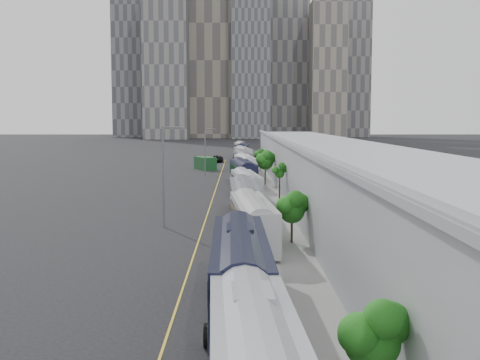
{
  "coord_description": "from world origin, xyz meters",
  "views": [
    {
      "loc": [
        1.69,
        -10.41,
        9.55
      ],
      "look_at": [
        1.84,
        55.37,
        3.0
      ],
      "focal_mm": 45.0,
      "sensor_mm": 36.0,
      "label": 1
    }
  ],
  "objects_px": {
    "shipping_container": "(205,163)",
    "suv": "(217,159)",
    "bus_1": "(240,278)",
    "bus_7": "(242,162)",
    "bus_5": "(243,176)",
    "bus_3": "(244,202)",
    "bus_2": "(253,226)",
    "street_lamp_far": "(206,148)",
    "bus_9": "(243,153)",
    "bus_4": "(246,188)",
    "bus_6": "(245,167)",
    "bus_10": "(241,151)",
    "bus_8": "(243,157)",
    "street_lamp_near": "(165,169)"
  },
  "relations": [
    {
      "from": "bus_6",
      "to": "suv",
      "type": "relative_size",
      "value": 2.33
    },
    {
      "from": "bus_6",
      "to": "bus_3",
      "type": "bearing_deg",
      "value": -95.91
    },
    {
      "from": "bus_2",
      "to": "bus_5",
      "type": "bearing_deg",
      "value": 86.13
    },
    {
      "from": "bus_9",
      "to": "bus_10",
      "type": "xyz_separation_m",
      "value": [
        -0.3,
        10.22,
        -0.02
      ]
    },
    {
      "from": "bus_1",
      "to": "bus_7",
      "type": "distance_m",
      "value": 83.98
    },
    {
      "from": "bus_2",
      "to": "bus_4",
      "type": "xyz_separation_m",
      "value": [
        -0.18,
        25.57,
        -0.07
      ]
    },
    {
      "from": "bus_2",
      "to": "bus_7",
      "type": "bearing_deg",
      "value": 85.83
    },
    {
      "from": "bus_2",
      "to": "street_lamp_far",
      "type": "bearing_deg",
      "value": 91.99
    },
    {
      "from": "street_lamp_near",
      "to": "bus_8",
      "type": "bearing_deg",
      "value": 84.43
    },
    {
      "from": "bus_1",
      "to": "bus_9",
      "type": "height_order",
      "value": "bus_9"
    },
    {
      "from": "bus_2",
      "to": "bus_5",
      "type": "distance_m",
      "value": 40.74
    },
    {
      "from": "bus_2",
      "to": "bus_5",
      "type": "relative_size",
      "value": 0.96
    },
    {
      "from": "shipping_container",
      "to": "street_lamp_far",
      "type": "bearing_deg",
      "value": -108.76
    },
    {
      "from": "bus_1",
      "to": "bus_3",
      "type": "relative_size",
      "value": 1.07
    },
    {
      "from": "bus_4",
      "to": "bus_6",
      "type": "bearing_deg",
      "value": 83.71
    },
    {
      "from": "bus_7",
      "to": "shipping_container",
      "type": "relative_size",
      "value": 2.2
    },
    {
      "from": "bus_5",
      "to": "street_lamp_near",
      "type": "xyz_separation_m",
      "value": [
        -7.16,
        -32.57,
        3.56
      ]
    },
    {
      "from": "bus_5",
      "to": "shipping_container",
      "type": "height_order",
      "value": "bus_5"
    },
    {
      "from": "bus_1",
      "to": "bus_4",
      "type": "relative_size",
      "value": 1.11
    },
    {
      "from": "bus_1",
      "to": "shipping_container",
      "type": "distance_m",
      "value": 87.0
    },
    {
      "from": "bus_2",
      "to": "bus_8",
      "type": "bearing_deg",
      "value": 85.6
    },
    {
      "from": "bus_1",
      "to": "bus_7",
      "type": "xyz_separation_m",
      "value": [
        0.64,
        83.98,
        -0.05
      ]
    },
    {
      "from": "bus_7",
      "to": "street_lamp_far",
      "type": "relative_size",
      "value": 1.65
    },
    {
      "from": "shipping_container",
      "to": "suv",
      "type": "xyz_separation_m",
      "value": [
        1.48,
        20.43,
        -0.47
      ]
    },
    {
      "from": "bus_5",
      "to": "bus_3",
      "type": "bearing_deg",
      "value": -96.06
    },
    {
      "from": "bus_5",
      "to": "street_lamp_near",
      "type": "distance_m",
      "value": 33.54
    },
    {
      "from": "bus_3",
      "to": "bus_6",
      "type": "xyz_separation_m",
      "value": [
        0.54,
        43.37,
        -0.0
      ]
    },
    {
      "from": "bus_9",
      "to": "street_lamp_far",
      "type": "bearing_deg",
      "value": -96.45
    },
    {
      "from": "bus_6",
      "to": "bus_10",
      "type": "height_order",
      "value": "bus_10"
    },
    {
      "from": "bus_5",
      "to": "suv",
      "type": "bearing_deg",
      "value": 90.49
    },
    {
      "from": "bus_4",
      "to": "shipping_container",
      "type": "bearing_deg",
      "value": 93.23
    },
    {
      "from": "bus_3",
      "to": "shipping_container",
      "type": "bearing_deg",
      "value": 95.17
    },
    {
      "from": "bus_4",
      "to": "bus_6",
      "type": "distance_m",
      "value": 30.87
    },
    {
      "from": "street_lamp_far",
      "to": "bus_3",
      "type": "bearing_deg",
      "value": -82.38
    },
    {
      "from": "bus_4",
      "to": "bus_10",
      "type": "relative_size",
      "value": 0.9
    },
    {
      "from": "bus_8",
      "to": "bus_6",
      "type": "bearing_deg",
      "value": -95.72
    },
    {
      "from": "bus_6",
      "to": "bus_1",
      "type": "bearing_deg",
      "value": -96.0
    },
    {
      "from": "bus_5",
      "to": "shipping_container",
      "type": "bearing_deg",
      "value": 97.33
    },
    {
      "from": "bus_1",
      "to": "bus_9",
      "type": "bearing_deg",
      "value": 88.57
    },
    {
      "from": "street_lamp_far",
      "to": "suv",
      "type": "bearing_deg",
      "value": 88.94
    },
    {
      "from": "bus_4",
      "to": "street_lamp_near",
      "type": "bearing_deg",
      "value": -118.97
    },
    {
      "from": "bus_2",
      "to": "suv",
      "type": "height_order",
      "value": "bus_2"
    },
    {
      "from": "bus_2",
      "to": "bus_10",
      "type": "height_order",
      "value": "bus_10"
    },
    {
      "from": "bus_8",
      "to": "bus_4",
      "type": "bearing_deg",
      "value": -96.02
    },
    {
      "from": "street_lamp_near",
      "to": "shipping_container",
      "type": "xyz_separation_m",
      "value": [
        0.04,
        63.04,
        -3.96
      ]
    },
    {
      "from": "street_lamp_far",
      "to": "suv",
      "type": "distance_m",
      "value": 32.9
    },
    {
      "from": "street_lamp_far",
      "to": "shipping_container",
      "type": "relative_size",
      "value": 1.33
    },
    {
      "from": "bus_2",
      "to": "street_lamp_near",
      "type": "height_order",
      "value": "street_lamp_near"
    },
    {
      "from": "bus_4",
      "to": "bus_3",
      "type": "bearing_deg",
      "value": -97.5
    },
    {
      "from": "bus_6",
      "to": "shipping_container",
      "type": "relative_size",
      "value": 2.12
    }
  ]
}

